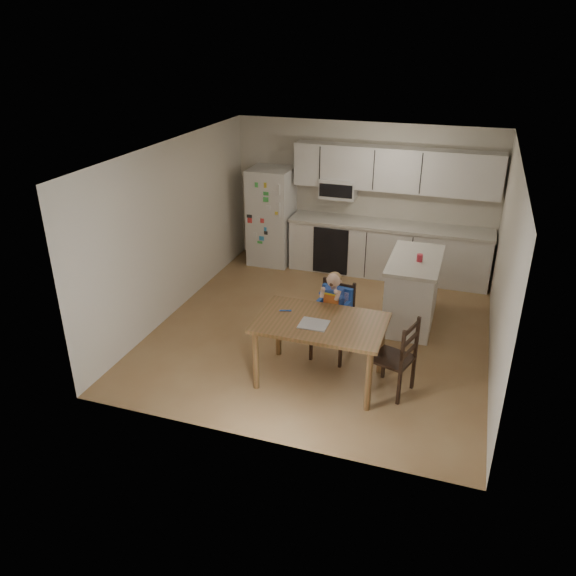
# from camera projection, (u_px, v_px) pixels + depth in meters

# --- Properties ---
(room) EXTENTS (4.52, 5.01, 2.51)m
(room) POSITION_uv_depth(u_px,v_px,m) (334.00, 234.00, 7.85)
(room) COLOR olive
(room) RESTS_ON ground
(refrigerator) EXTENTS (0.72, 0.70, 1.70)m
(refrigerator) POSITION_uv_depth(u_px,v_px,m) (271.00, 216.00, 9.91)
(refrigerator) COLOR silver
(refrigerator) RESTS_ON ground
(kitchen_run) EXTENTS (3.37, 0.62, 2.15)m
(kitchen_run) POSITION_uv_depth(u_px,v_px,m) (388.00, 225.00, 9.38)
(kitchen_run) COLOR silver
(kitchen_run) RESTS_ON ground
(kitchen_island) EXTENTS (0.70, 1.33, 0.98)m
(kitchen_island) POSITION_uv_depth(u_px,v_px,m) (413.00, 290.00, 7.95)
(kitchen_island) COLOR silver
(kitchen_island) RESTS_ON ground
(red_cup) EXTENTS (0.08, 0.08, 0.10)m
(red_cup) POSITION_uv_depth(u_px,v_px,m) (420.00, 258.00, 7.64)
(red_cup) COLOR red
(red_cup) RESTS_ON kitchen_island
(dining_table) EXTENTS (1.50, 0.96, 0.80)m
(dining_table) POSITION_uv_depth(u_px,v_px,m) (321.00, 329.00, 6.52)
(dining_table) COLOR brown
(dining_table) RESTS_ON ground
(napkin) EXTENTS (0.32, 0.28, 0.01)m
(napkin) POSITION_uv_depth(u_px,v_px,m) (314.00, 324.00, 6.40)
(napkin) COLOR #AAAAAF
(napkin) RESTS_ON dining_table
(toddler_spoon) EXTENTS (0.12, 0.06, 0.02)m
(toddler_spoon) POSITION_uv_depth(u_px,v_px,m) (284.00, 310.00, 6.70)
(toddler_spoon) COLOR blue
(toddler_spoon) RESTS_ON dining_table
(chair_booster) EXTENTS (0.50, 0.50, 1.17)m
(chair_booster) POSITION_uv_depth(u_px,v_px,m) (334.00, 306.00, 7.05)
(chair_booster) COLOR black
(chair_booster) RESTS_ON ground
(chair_side) EXTENTS (0.52, 0.52, 0.95)m
(chair_side) POSITION_uv_depth(u_px,v_px,m) (401.00, 354.00, 6.34)
(chair_side) COLOR black
(chair_side) RESTS_ON ground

